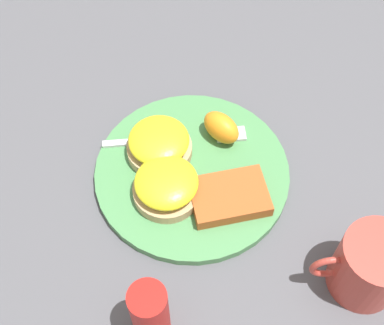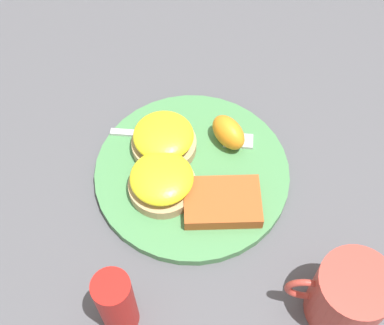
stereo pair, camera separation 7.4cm
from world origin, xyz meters
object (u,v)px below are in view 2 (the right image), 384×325
Objects in this scene: sandwich_benedict_left at (164,139)px; condiment_bottle at (116,303)px; sandwich_benedict_right at (162,181)px; fork at (191,137)px; hashbrown_patty at (222,202)px; cup at (347,296)px; orange_wedge at (228,132)px.

condiment_bottle is (0.02, 0.25, 0.02)m from sandwich_benedict_left.
condiment_bottle reaches higher than sandwich_benedict_right.
hashbrown_patty is at bearing 117.51° from fork.
condiment_bottle is (0.05, 0.27, 0.04)m from fork.
sandwich_benedict_right reaches higher than fork.
cup is at bearing 140.78° from sandwich_benedict_left.
hashbrown_patty is 0.49× the size of fork.
orange_wedge is at bearing -178.25° from fork.
fork is at bearing -62.49° from hashbrown_patty.
hashbrown_patty is (-0.09, 0.08, -0.01)m from sandwich_benedict_left.
sandwich_benedict_left is 0.78× the size of cup.
sandwich_benedict_right is 0.90× the size of hashbrown_patty.
condiment_bottle reaches higher than sandwich_benedict_left.
cup is at bearing 150.89° from sandwich_benedict_right.
sandwich_benedict_right is at bearing -29.11° from cup.
condiment_bottle reaches higher than orange_wedge.
orange_wedge is at bearing -55.07° from cup.
hashbrown_patty is 0.20m from cup.
orange_wedge is at bearing -131.44° from sandwich_benedict_right.
hashbrown_patty is (-0.08, 0.01, -0.01)m from sandwich_benedict_right.
condiment_bottle reaches higher than fork.
hashbrown_patty is 0.87× the size of cup.
fork is at bearing -100.96° from condiment_bottle.
orange_wedge is 0.53× the size of condiment_bottle.
cup is (-0.16, 0.23, 0.01)m from orange_wedge.
sandwich_benedict_right is 0.18m from condiment_bottle.
fork is (0.06, -0.11, -0.01)m from hashbrown_patty.
sandwich_benedict_left is at bearing -39.22° from cup.
condiment_bottle is (0.11, 0.16, 0.03)m from hashbrown_patty.
orange_wedge is at bearing -89.07° from hashbrown_patty.
sandwich_benedict_left reaches higher than hashbrown_patty.
condiment_bottle is at bearing 86.43° from sandwich_benedict_left.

